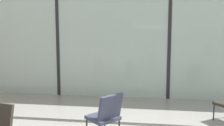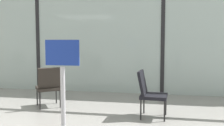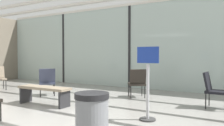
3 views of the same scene
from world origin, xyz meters
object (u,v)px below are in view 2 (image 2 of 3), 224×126
at_px(lounge_chair_1, 149,91).
at_px(lounge_chair_6, 49,85).
at_px(parked_airplane, 91,25).
at_px(info_sign, 63,100).

distance_m(lounge_chair_1, lounge_chair_6, 2.14).
bearing_deg(lounge_chair_6, parked_airplane, -115.24).
height_order(parked_airplane, lounge_chair_1, parked_airplane).
distance_m(parked_airplane, lounge_chair_1, 9.09).
xyz_separation_m(lounge_chair_6, info_sign, (1.12, -2.04, 0.18)).
distance_m(lounge_chair_1, info_sign, 2.02).
height_order(lounge_chair_1, info_sign, info_sign).
relative_size(lounge_chair_1, lounge_chair_6, 1.00).
relative_size(lounge_chair_6, info_sign, 0.60).
height_order(parked_airplane, info_sign, parked_airplane).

